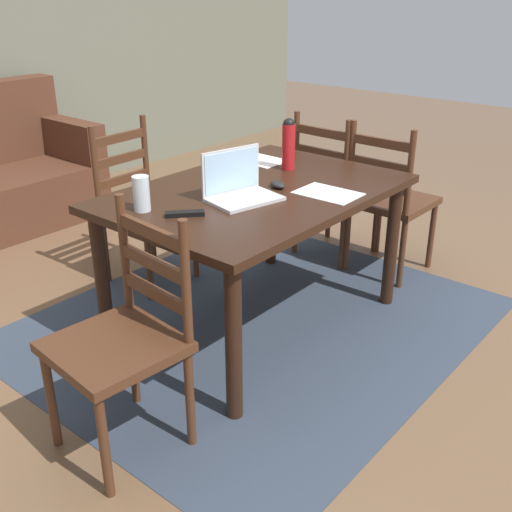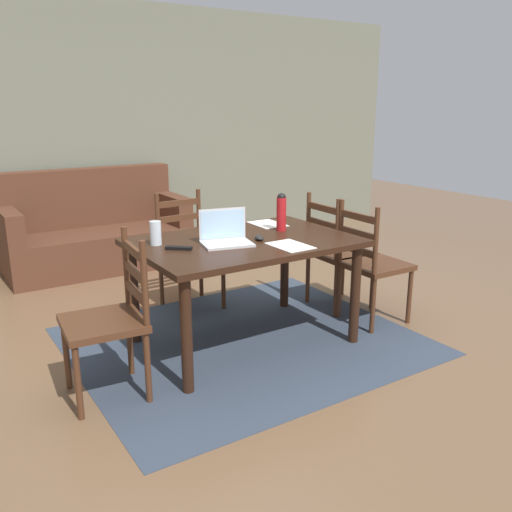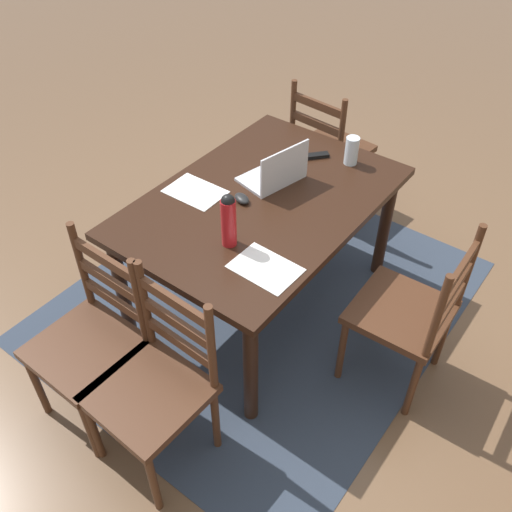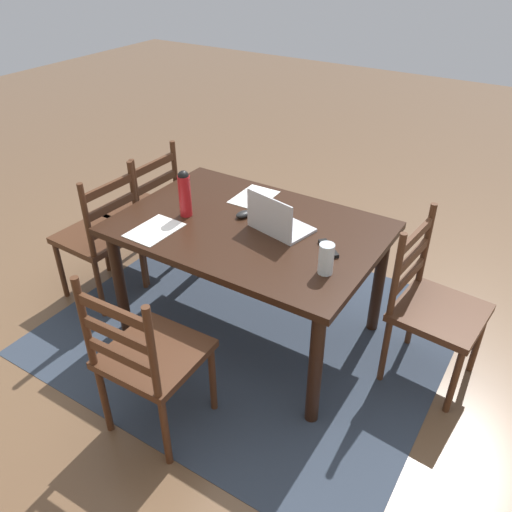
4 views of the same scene
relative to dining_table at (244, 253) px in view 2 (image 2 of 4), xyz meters
The scene contains 16 objects.
ground_plane 0.66m from the dining_table, ahead, with size 14.00×14.00×0.00m, color brown.
area_rug 0.66m from the dining_table, ahead, with size 2.32×2.01×0.01m, color #333D4C.
wall_back 2.99m from the dining_table, 90.00° to the left, with size 8.00×0.12×2.70m, color #6B6D5B.
dining_table is the anchor object (origin of this frame).
chair_far_head 0.90m from the dining_table, 90.08° to the left, with size 0.45×0.45×0.95m.
chair_right_far 1.06m from the dining_table, 11.25° to the left, with size 0.46×0.46×0.95m.
chair_left_near 1.06m from the dining_table, 168.64° to the right, with size 0.48×0.48×0.95m.
chair_right_near 1.06m from the dining_table, 11.13° to the right, with size 0.45×0.45×0.95m.
couch 2.48m from the dining_table, 97.36° to the left, with size 1.80×0.80×1.00m.
laptop 0.22m from the dining_table, behind, with size 0.36×0.29×0.23m.
water_bottle 0.45m from the dining_table, 13.54° to the left, with size 0.07×0.07×0.27m.
drinking_glass 0.62m from the dining_table, 161.09° to the left, with size 0.07×0.07×0.16m, color silver.
computer_mouse 0.15m from the dining_table, 39.76° to the right, with size 0.06×0.10×0.03m, color black.
tv_remote 0.50m from the dining_table, behind, with size 0.04×0.17×0.02m, color black.
paper_stack_left 0.36m from the dining_table, 62.12° to the right, with size 0.21×0.30×0.00m, color white.
paper_stack_right 0.53m from the dining_table, 38.25° to the left, with size 0.21×0.30×0.00m, color white.
Camera 2 is at (-1.88, -3.07, 1.65)m, focal length 38.24 mm.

